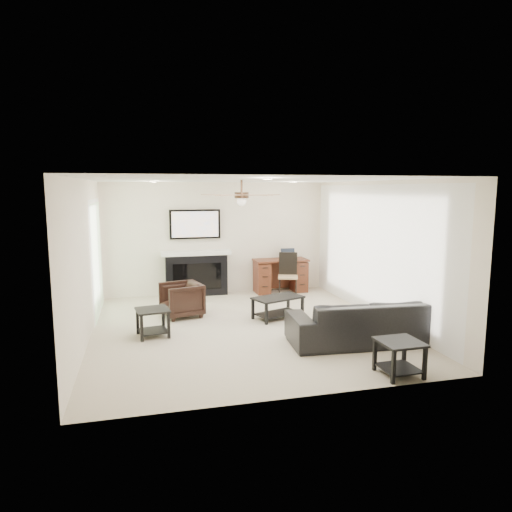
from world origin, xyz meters
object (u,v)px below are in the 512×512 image
(coffee_table, at_px, (278,308))
(desk, at_px, (280,276))
(fireplace_unit, at_px, (196,253))
(sofa, at_px, (364,321))
(armchair, at_px, (182,300))

(coffee_table, relative_size, desk, 0.74)
(fireplace_unit, height_order, desk, fireplace_unit)
(sofa, height_order, armchair, sofa)
(fireplace_unit, bearing_deg, desk, -3.57)
(armchair, relative_size, fireplace_unit, 0.37)
(armchair, xyz_separation_m, desk, (2.39, 1.52, 0.06))
(sofa, distance_m, desk, 3.67)
(desk, bearing_deg, sofa, -86.70)
(sofa, bearing_deg, armchair, -35.44)
(coffee_table, height_order, fireplace_unit, fireplace_unit)
(sofa, height_order, coffee_table, sofa)
(armchair, bearing_deg, desk, 108.43)
(armchair, height_order, desk, desk)
(coffee_table, distance_m, desk, 2.19)
(fireplace_unit, xyz_separation_m, desk, (1.91, -0.12, -0.57))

